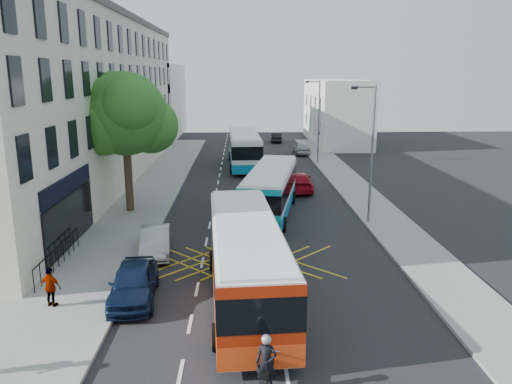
{
  "coord_description": "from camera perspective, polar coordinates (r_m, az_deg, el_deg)",
  "views": [
    {
      "loc": [
        -1.34,
        -16.43,
        8.8
      ],
      "look_at": [
        -0.46,
        11.22,
        2.2
      ],
      "focal_mm": 35.0,
      "sensor_mm": 36.0,
      "label": 1
    }
  ],
  "objects": [
    {
      "name": "parked_car_silver",
      "position": [
        25.4,
        -11.42,
        -5.54
      ],
      "size": [
        1.92,
        4.18,
        1.33
      ],
      "primitive_type": "imported",
      "rotation": [
        0.0,
        0.0,
        0.13
      ],
      "color": "#A3A7AA",
      "rests_on": "ground"
    },
    {
      "name": "bus_mid",
      "position": [
        31.65,
        1.68,
        0.21
      ],
      "size": [
        4.37,
        10.87,
        2.98
      ],
      "rotation": [
        0.0,
        0.0,
        -0.19
      ],
      "color": "silver",
      "rests_on": "ground"
    },
    {
      "name": "terrace_main",
      "position": [
        42.88,
        -19.28,
        9.95
      ],
      "size": [
        8.3,
        45.0,
        13.5
      ],
      "color": "beige",
      "rests_on": "ground"
    },
    {
      "name": "lamp_far",
      "position": [
        49.19,
        7.08,
        8.44
      ],
      "size": [
        1.45,
        0.15,
        8.0
      ],
      "color": "slate",
      "rests_on": "pavement_right"
    },
    {
      "name": "red_hatchback",
      "position": [
        38.34,
        4.89,
        1.19
      ],
      "size": [
        2.13,
        4.97,
        1.43
      ],
      "primitive_type": "imported",
      "rotation": [
        0.0,
        0.0,
        3.11
      ],
      "color": "#9F0613",
      "rests_on": "ground"
    },
    {
      "name": "motorbike",
      "position": [
        14.72,
        1.19,
        -19.25
      ],
      "size": [
        0.76,
        2.02,
        1.82
      ],
      "rotation": [
        0.0,
        0.0,
        -0.24
      ],
      "color": "black",
      "rests_on": "ground"
    },
    {
      "name": "terrace_far",
      "position": [
        72.64,
        -12.04,
        10.13
      ],
      "size": [
        8.0,
        20.0,
        10.0
      ],
      "primitive_type": "cube",
      "color": "silver",
      "rests_on": "ground"
    },
    {
      "name": "building_right",
      "position": [
        65.78,
        9.11,
        9.06
      ],
      "size": [
        6.0,
        18.0,
        8.0
      ],
      "primitive_type": "cube",
      "color": "silver",
      "rests_on": "ground"
    },
    {
      "name": "lamp_near",
      "position": [
        29.71,
        12.95,
        4.98
      ],
      "size": [
        1.45,
        0.15,
        8.0
      ],
      "color": "slate",
      "rests_on": "pavement_right"
    },
    {
      "name": "parked_car_blue",
      "position": [
        20.61,
        -13.8,
        -10.01
      ],
      "size": [
        2.11,
        4.48,
        1.48
      ],
      "primitive_type": "imported",
      "rotation": [
        0.0,
        0.0,
        0.08
      ],
      "color": "#0D1935",
      "rests_on": "ground"
    },
    {
      "name": "ground",
      "position": [
        18.68,
        2.6,
        -14.69
      ],
      "size": [
        120.0,
        120.0,
        0.0
      ],
      "primitive_type": "plane",
      "color": "black",
      "rests_on": "ground"
    },
    {
      "name": "pavement_left",
      "position": [
        33.39,
        -14.14,
        -2.15
      ],
      "size": [
        5.0,
        70.0,
        0.15
      ],
      "primitive_type": "cube",
      "color": "gray",
      "rests_on": "ground"
    },
    {
      "name": "distant_car_dark",
      "position": [
        65.77,
        2.33,
        6.26
      ],
      "size": [
        1.45,
        3.81,
        1.24
      ],
      "primitive_type": "imported",
      "rotation": [
        0.0,
        0.0,
        3.11
      ],
      "color": "black",
      "rests_on": "ground"
    },
    {
      "name": "bus_near",
      "position": [
        19.81,
        -1.16,
        -7.69
      ],
      "size": [
        3.38,
        11.4,
        3.16
      ],
      "rotation": [
        0.0,
        0.0,
        0.07
      ],
      "color": "silver",
      "rests_on": "ground"
    },
    {
      "name": "street_tree",
      "position": [
        32.3,
        -14.8,
        8.53
      ],
      "size": [
        6.3,
        5.7,
        8.8
      ],
      "color": "#382619",
      "rests_on": "pavement_left"
    },
    {
      "name": "railings",
      "position": [
        24.64,
        -21.69,
        -6.71
      ],
      "size": [
        0.08,
        5.6,
        1.14
      ],
      "primitive_type": null,
      "color": "black",
      "rests_on": "pavement_left"
    },
    {
      "name": "distant_car_silver",
      "position": [
        55.94,
        5.24,
        5.05
      ],
      "size": [
        1.71,
        4.22,
        1.44
      ],
      "primitive_type": "imported",
      "rotation": [
        0.0,
        0.0,
        3.14
      ],
      "color": "#A7AAAF",
      "rests_on": "ground"
    },
    {
      "name": "distant_car_grey",
      "position": [
        62.69,
        -1.82,
        5.97
      ],
      "size": [
        2.46,
        4.99,
        1.36
      ],
      "primitive_type": "imported",
      "rotation": [
        0.0,
        0.0,
        0.04
      ],
      "color": "#383B3F",
      "rests_on": "ground"
    },
    {
      "name": "bus_far",
      "position": [
        48.17,
        -1.34,
        4.97
      ],
      "size": [
        3.24,
        11.78,
        3.29
      ],
      "rotation": [
        0.0,
        0.0,
        0.04
      ],
      "color": "silver",
      "rests_on": "ground"
    },
    {
      "name": "pedestrian_far",
      "position": [
        20.7,
        -22.39,
        -10.02
      ],
      "size": [
        0.98,
        0.67,
        1.55
      ],
      "primitive_type": "imported",
      "rotation": [
        0.0,
        0.0,
        2.79
      ],
      "color": "gray",
      "rests_on": "pavement_left"
    },
    {
      "name": "pavement_right",
      "position": [
        33.79,
        13.42,
        -1.92
      ],
      "size": [
        3.0,
        70.0,
        0.15
      ],
      "primitive_type": "cube",
      "color": "gray",
      "rests_on": "ground"
    }
  ]
}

